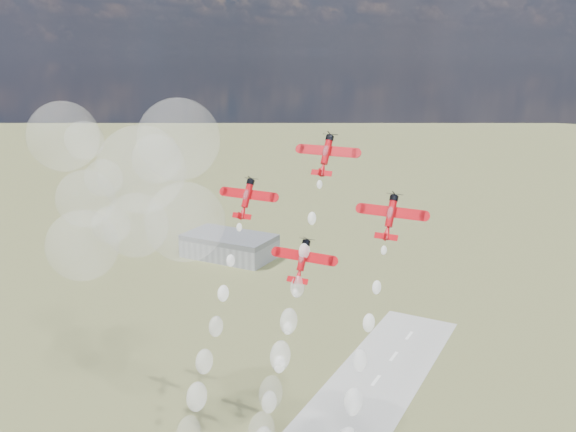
# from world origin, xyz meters

# --- Properties ---
(hangar) EXTENTS (50.00, 28.00, 13.00)m
(hangar) POSITION_xyz_m (-120.00, 180.00, 6.50)
(hangar) COLOR gray
(hangar) RESTS_ON ground
(plane_lead) EXTENTS (12.50, 6.53, 8.18)m
(plane_lead) POSITION_xyz_m (12.26, 16.44, 92.49)
(plane_lead) COLOR #BB0910
(plane_lead) RESTS_ON ground
(plane_left) EXTENTS (12.50, 6.53, 8.18)m
(plane_left) POSITION_xyz_m (-3.52, 11.16, 82.79)
(plane_left) COLOR #BB0910
(plane_left) RESTS_ON ground
(plane_right) EXTENTS (12.50, 6.53, 8.18)m
(plane_right) POSITION_xyz_m (28.04, 11.16, 82.79)
(plane_right) COLOR #BB0910
(plane_right) RESTS_ON ground
(plane_slot) EXTENTS (12.50, 6.53, 8.18)m
(plane_slot) POSITION_xyz_m (12.26, 5.88, 73.08)
(plane_slot) COLOR #BB0910
(plane_slot) RESTS_ON ground
(smoke_trail_lead) EXTENTS (5.14, 30.09, 51.51)m
(smoke_trail_lead) POSITION_xyz_m (11.98, -7.95, 48.18)
(smoke_trail_lead) COLOR white
(smoke_trail_lead) RESTS_ON plane_lead
(drifted_smoke_cloud) EXTENTS (73.17, 34.30, 51.25)m
(drifted_smoke_cloud) POSITION_xyz_m (-48.17, 22.45, 79.33)
(drifted_smoke_cloud) COLOR white
(drifted_smoke_cloud) RESTS_ON ground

